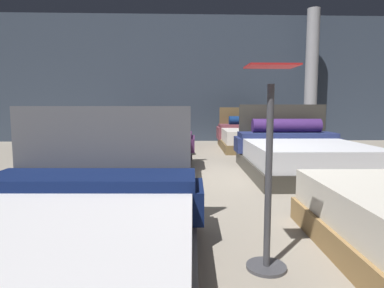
{
  "coord_description": "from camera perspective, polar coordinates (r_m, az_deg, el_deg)",
  "views": [
    {
      "loc": [
        -0.51,
        -4.23,
        0.96
      ],
      "look_at": [
        -0.33,
        0.73,
        0.41
      ],
      "focal_mm": 30.86,
      "sensor_mm": 36.0,
      "label": 1
    }
  ],
  "objects": [
    {
      "name": "ground_plane",
      "position": [
        4.37,
        4.74,
        -6.49
      ],
      "size": [
        18.0,
        18.0,
        0.02
      ],
      "primitive_type": "cube",
      "color": "gray"
    },
    {
      "name": "showroom_back_wall",
      "position": [
        9.45,
        1.05,
        11.17
      ],
      "size": [
        18.0,
        0.06,
        3.5
      ],
      "primitive_type": "cube",
      "color": "#333D4C",
      "rests_on": "ground_plane"
    },
    {
      "name": "bed_0",
      "position": [
        2.02,
        -22.02,
        -15.65
      ],
      "size": [
        1.65,
        2.06,
        0.97
      ],
      "rotation": [
        0.0,
        0.0,
        -0.04
      ],
      "color": "#535358",
      "rests_on": "ground_plane"
    },
    {
      "name": "bed_2",
      "position": [
        4.74,
        -9.86,
        -2.18
      ],
      "size": [
        1.75,
        2.22,
        0.92
      ],
      "rotation": [
        0.0,
        0.0,
        -0.05
      ],
      "color": "black",
      "rests_on": "ground_plane"
    },
    {
      "name": "bed_3",
      "position": [
        5.06,
        18.18,
        -1.85
      ],
      "size": [
        1.7,
        2.2,
        1.01
      ],
      "rotation": [
        0.0,
        0.0,
        -0.02
      ],
      "color": "#35322B",
      "rests_on": "ground_plane"
    },
    {
      "name": "bed_4",
      "position": [
        7.56,
        -7.2,
        1.03
      ],
      "size": [
        1.76,
        2.23,
        0.73
      ],
      "rotation": [
        0.0,
        0.0,
        0.06
      ],
      "color": "brown",
      "rests_on": "ground_plane"
    },
    {
      "name": "bed_5",
      "position": [
        7.83,
        10.57,
        1.16
      ],
      "size": [
        1.63,
        2.13,
        0.96
      ],
      "rotation": [
        0.0,
        0.0,
        -0.04
      ],
      "color": "brown",
      "rests_on": "ground_plane"
    },
    {
      "name": "price_sign",
      "position": [
        1.99,
        13.04,
        -8.02
      ],
      "size": [
        0.28,
        0.24,
        1.2
      ],
      "color": "#3F3F44",
      "rests_on": "ground_plane"
    },
    {
      "name": "support_pillar",
      "position": [
        9.43,
        19.92,
        10.81
      ],
      "size": [
        0.33,
        0.33,
        3.5
      ],
      "primitive_type": "cylinder",
      "color": "#99999E",
      "rests_on": "ground_plane"
    }
  ]
}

